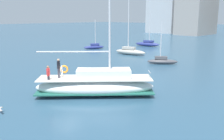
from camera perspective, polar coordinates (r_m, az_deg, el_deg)
ground_plane at (r=20.61m, az=-10.49°, el=-5.80°), size 400.00×400.00×0.00m
main_sailboat at (r=20.13m, az=-3.74°, el=-3.34°), size 8.40×8.56×13.30m
moored_sloop_far at (r=34.13m, az=11.53°, el=2.13°), size 3.82×3.28×5.77m
moored_cutter_left at (r=49.40m, az=-4.16°, el=5.43°), size 2.62×4.25×5.74m
moored_cutter_right at (r=41.88m, az=4.21°, el=4.40°), size 5.74×2.40×9.03m
moored_ketch_distant at (r=54.38m, az=8.21°, el=6.07°), size 5.56×2.50×7.37m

